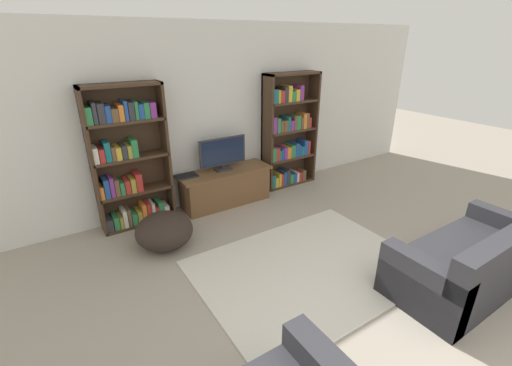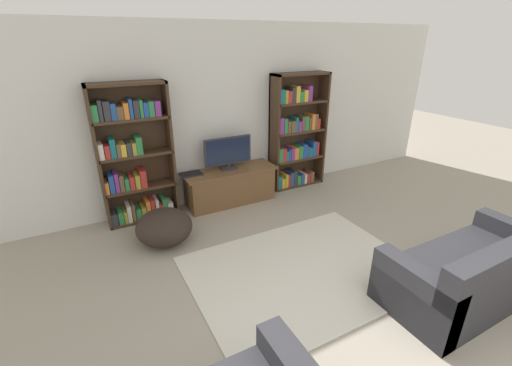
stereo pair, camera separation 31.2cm
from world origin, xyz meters
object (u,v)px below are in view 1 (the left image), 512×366
tv_stand (225,187)px  laptop (186,176)px  bookshelf_right (288,134)px  bookshelf_left (128,161)px  couch_right_sofa (471,263)px  television (223,153)px  beanbag_ottoman (164,231)px

tv_stand → laptop: (-0.58, 0.07, 0.28)m
bookshelf_right → laptop: size_ratio=5.93×
bookshelf_left → couch_right_sofa: size_ratio=1.07×
bookshelf_left → laptop: size_ratio=5.93×
couch_right_sofa → bookshelf_right: bearing=88.7°
bookshelf_left → bookshelf_right: same height
television → bookshelf_right: bearing=3.6°
bookshelf_left → television: bearing=-3.5°
television → laptop: 0.64m
bookshelf_right → tv_stand: (-1.26, -0.12, -0.62)m
television → couch_right_sofa: size_ratio=0.42×
tv_stand → television: size_ratio=1.92×
tv_stand → bookshelf_right: bearing=5.5°
bookshelf_right → laptop: bookshelf_right is taller
bookshelf_right → laptop: 1.88m
bookshelf_right → television: bearing=-176.4°
tv_stand → beanbag_ottoman: 1.36m
tv_stand → couch_right_sofa: (1.19, -3.05, -0.00)m
bookshelf_left → couch_right_sofa: bookshelf_left is taller
bookshelf_left → laptop: bookshelf_left is taller
bookshelf_right → beanbag_ottoman: 2.66m
tv_stand → television: 0.53m
beanbag_ottoman → tv_stand: bearing=28.9°
couch_right_sofa → beanbag_ottoman: (-2.38, 2.39, -0.06)m
television → laptop: television is taller
television → laptop: size_ratio=2.34×
bookshelf_right → couch_right_sofa: (-0.07, -3.17, -0.62)m
bookshelf_right → beanbag_ottoman: bearing=-162.4°
laptop → couch_right_sofa: couch_right_sofa is taller
bookshelf_right → television: size_ratio=2.54×
television → beanbag_ottoman: bearing=-149.6°
tv_stand → beanbag_ottoman: size_ratio=2.06×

